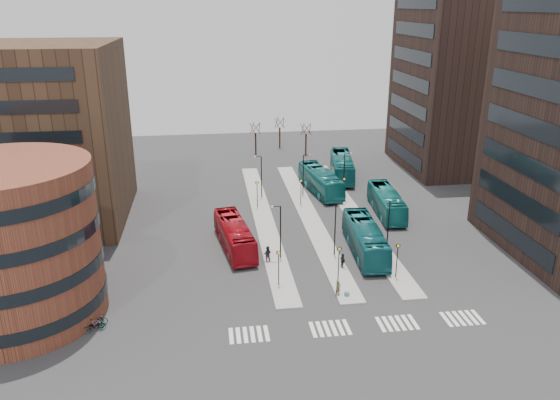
{
  "coord_description": "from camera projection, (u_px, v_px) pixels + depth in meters",
  "views": [
    {
      "loc": [
        -10.69,
        -35.4,
        26.36
      ],
      "look_at": [
        -2.77,
        23.07,
        5.0
      ],
      "focal_mm": 35.0,
      "sensor_mm": 36.0,
      "label": 1
    }
  ],
  "objects": [
    {
      "name": "commuter_a",
      "position": [
        267.0,
        254.0,
        58.61
      ],
      "size": [
        1.05,
        0.91,
        1.87
      ],
      "primitive_type": "imported",
      "rotation": [
        0.0,
        0.0,
        2.89
      ],
      "color": "black",
      "rests_on": "ground"
    },
    {
      "name": "sign_poles",
      "position": [
        317.0,
        219.0,
        64.12
      ],
      "size": [
        12.45,
        22.12,
        3.65
      ],
      "color": "black",
      "rests_on": "ground"
    },
    {
      "name": "suitcase",
      "position": [
        347.0,
        295.0,
        51.81
      ],
      "size": [
        0.45,
        0.38,
        0.52
      ],
      "primitive_type": "cube",
      "rotation": [
        0.0,
        0.0,
        0.12
      ],
      "color": "#241DA0",
      "rests_on": "ground"
    },
    {
      "name": "teal_bus_d",
      "position": [
        342.0,
        166.0,
        86.94
      ],
      "size": [
        5.22,
        13.35,
        3.63
      ],
      "primitive_type": "imported",
      "rotation": [
        0.0,
        0.0,
        -0.17
      ],
      "color": "#146267",
      "rests_on": "ground"
    },
    {
      "name": "bare_trees",
      "position": [
        280.0,
        138.0,
        101.11
      ],
      "size": [
        10.97,
        8.14,
        5.9
      ],
      "color": "black",
      "rests_on": "ground"
    },
    {
      "name": "teal_bus_b",
      "position": [
        320.0,
        181.0,
        80.21
      ],
      "size": [
        4.7,
        12.85,
        3.5
      ],
      "primitive_type": "imported",
      "rotation": [
        0.0,
        0.0,
        0.14
      ],
      "color": "#146465",
      "rests_on": "ground"
    },
    {
      "name": "red_bus",
      "position": [
        234.0,
        235.0,
        61.69
      ],
      "size": [
        4.45,
        12.02,
        3.27
      ],
      "primitive_type": "imported",
      "rotation": [
        0.0,
        0.0,
        0.15
      ],
      "color": "#A60C18",
      "rests_on": "ground"
    },
    {
      "name": "bicycle_near",
      "position": [
        94.0,
        327.0,
        46.27
      ],
      "size": [
        2.03,
        1.3,
        1.01
      ],
      "primitive_type": "imported",
      "rotation": [
        0.0,
        0.0,
        1.93
      ],
      "color": "gray",
      "rests_on": "ground"
    },
    {
      "name": "office_block",
      "position": [
        16.0,
        136.0,
        66.93
      ],
      "size": [
        25.0,
        20.12,
        22.0
      ],
      "color": "#483221",
      "rests_on": "ground"
    },
    {
      "name": "tower_far",
      "position": [
        469.0,
        77.0,
        88.83
      ],
      "size": [
        20.12,
        20.0,
        30.0
      ],
      "color": "black",
      "rests_on": "ground"
    },
    {
      "name": "lamp_posts",
      "position": [
        317.0,
        195.0,
        68.51
      ],
      "size": [
        14.04,
        20.24,
        6.12
      ],
      "color": "black",
      "rests_on": "ground"
    },
    {
      "name": "island_left",
      "position": [
        263.0,
        218.0,
        70.73
      ],
      "size": [
        2.5,
        45.0,
        0.15
      ],
      "primitive_type": "cube",
      "color": "gray",
      "rests_on": "ground"
    },
    {
      "name": "commuter_b",
      "position": [
        343.0,
        261.0,
        57.24
      ],
      "size": [
        0.68,
        1.06,
        1.68
      ],
      "primitive_type": "imported",
      "rotation": [
        0.0,
        0.0,
        1.86
      ],
      "color": "black",
      "rests_on": "ground"
    },
    {
      "name": "traveller",
      "position": [
        338.0,
        288.0,
        51.83
      ],
      "size": [
        0.72,
        0.66,
        1.65
      ],
      "primitive_type": "imported",
      "rotation": [
        0.0,
        0.0,
        0.58
      ],
      "color": "#4B472D",
      "rests_on": "ground"
    },
    {
      "name": "bicycle_mid",
      "position": [
        95.0,
        324.0,
        46.69
      ],
      "size": [
        1.6,
        0.55,
        0.95
      ],
      "primitive_type": "imported",
      "rotation": [
        0.0,
        0.0,
        1.64
      ],
      "color": "gray",
      "rests_on": "ground"
    },
    {
      "name": "teal_bus_c",
      "position": [
        386.0,
        202.0,
        71.93
      ],
      "size": [
        3.67,
        11.91,
        3.27
      ],
      "primitive_type": "imported",
      "rotation": [
        0.0,
        0.0,
        -0.08
      ],
      "color": "#167170",
      "rests_on": "ground"
    },
    {
      "name": "commuter_c",
      "position": [
        359.0,
        258.0,
        58.11
      ],
      "size": [
        0.93,
        1.11,
        1.49
      ],
      "primitive_type": "imported",
      "rotation": [
        0.0,
        0.0,
        4.25
      ],
      "color": "black",
      "rests_on": "ground"
    },
    {
      "name": "round_building",
      "position": [
        9.0,
        243.0,
        46.71
      ],
      "size": [
        15.16,
        15.16,
        14.0
      ],
      "color": "brown",
      "rests_on": "ground"
    },
    {
      "name": "crosswalk_stripes",
      "position": [
        361.0,
        326.0,
        47.26
      ],
      "size": [
        22.35,
        2.4,
        0.01
      ],
      "color": "silver",
      "rests_on": "ground"
    },
    {
      "name": "island_mid",
      "position": [
        309.0,
        216.0,
        71.49
      ],
      "size": [
        2.5,
        45.0,
        0.15
      ],
      "primitive_type": "cube",
      "color": "gray",
      "rests_on": "ground"
    },
    {
      "name": "bicycle_far",
      "position": [
        96.0,
        320.0,
        47.26
      ],
      "size": [
        1.91,
        0.83,
        0.97
      ],
      "primitive_type": "imported",
      "rotation": [
        0.0,
        0.0,
        1.67
      ],
      "color": "gray",
      "rests_on": "ground"
    },
    {
      "name": "teal_bus_a",
      "position": [
        365.0,
        238.0,
        60.58
      ],
      "size": [
        3.67,
        12.57,
        3.46
      ],
      "primitive_type": "imported",
      "rotation": [
        0.0,
        0.0,
        -0.06
      ],
      "color": "#13595F",
      "rests_on": "ground"
    },
    {
      "name": "ground",
      "position": [
        353.0,
        355.0,
        43.31
      ],
      "size": [
        160.0,
        160.0,
        0.0
      ],
      "primitive_type": "plane",
      "color": "#29292B",
      "rests_on": "ground"
    },
    {
      "name": "island_right",
      "position": [
        353.0,
        214.0,
        72.25
      ],
      "size": [
        2.5,
        45.0,
        0.15
      ],
      "primitive_type": "cube",
      "color": "gray",
      "rests_on": "ground"
    }
  ]
}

